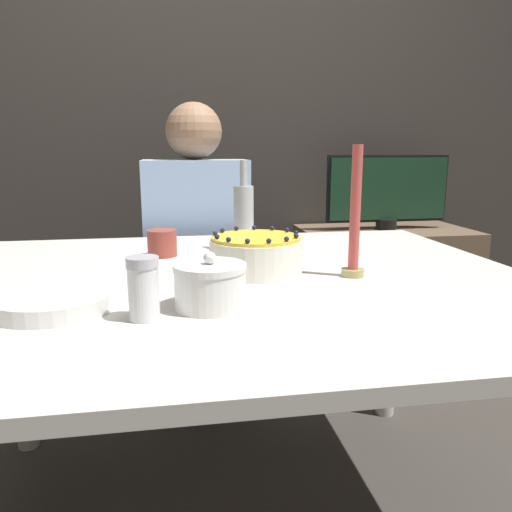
{
  "coord_description": "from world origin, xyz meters",
  "views": [
    {
      "loc": [
        -0.14,
        -1.15,
        1.02
      ],
      "look_at": [
        0.06,
        0.03,
        0.77
      ],
      "focal_mm": 35.0,
      "sensor_mm": 36.0,
      "label": 1
    }
  ],
  "objects": [
    {
      "name": "plate_stack",
      "position": [
        -0.37,
        -0.19,
        0.74
      ],
      "size": [
        0.23,
        0.23,
        0.03
      ],
      "color": "white",
      "rests_on": "dining_table"
    },
    {
      "name": "person_man_blue_shirt",
      "position": [
        -0.05,
        0.8,
        0.52
      ],
      "size": [
        0.4,
        0.34,
        1.2
      ],
      "rotation": [
        0.0,
        0.0,
        3.14
      ],
      "color": "#595960",
      "rests_on": "ground_plane"
    },
    {
      "name": "side_cabinet",
      "position": [
        0.89,
        1.12,
        0.32
      ],
      "size": [
        0.82,
        0.47,
        0.64
      ],
      "color": "brown",
      "rests_on": "ground_plane"
    },
    {
      "name": "candle",
      "position": [
        0.29,
        -0.04,
        0.85
      ],
      "size": [
        0.05,
        0.05,
        0.31
      ],
      "color": "tan",
      "rests_on": "dining_table"
    },
    {
      "name": "bottle",
      "position": [
        0.07,
        0.32,
        0.83
      ],
      "size": [
        0.06,
        0.06,
        0.27
      ],
      "color": "#B2B7BC",
      "rests_on": "dining_table"
    },
    {
      "name": "wall_behind",
      "position": [
        0.0,
        1.4,
        1.3
      ],
      "size": [
        8.0,
        0.05,
        2.6
      ],
      "color": "#38332D",
      "rests_on": "ground_plane"
    },
    {
      "name": "cake",
      "position": [
        0.06,
        0.03,
        0.77
      ],
      "size": [
        0.23,
        0.23,
        0.1
      ],
      "color": "white",
      "rests_on": "dining_table"
    },
    {
      "name": "sugar_bowl",
      "position": [
        -0.07,
        -0.23,
        0.77
      ],
      "size": [
        0.14,
        0.14,
        0.11
      ],
      "color": "white",
      "rests_on": "dining_table"
    },
    {
      "name": "sugar_shaker",
      "position": [
        -0.2,
        -0.28,
        0.78
      ],
      "size": [
        0.06,
        0.06,
        0.12
      ],
      "color": "white",
      "rests_on": "dining_table"
    },
    {
      "name": "cup",
      "position": [
        -0.17,
        0.27,
        0.76
      ],
      "size": [
        0.08,
        0.08,
        0.08
      ],
      "color": "#993D33",
      "rests_on": "dining_table"
    },
    {
      "name": "dining_table",
      "position": [
        0.0,
        0.0,
        0.63
      ],
      "size": [
        1.45,
        1.2,
        0.72
      ],
      "color": "beige",
      "rests_on": "ground_plane"
    },
    {
      "name": "tv_monitor",
      "position": [
        0.89,
        1.12,
        0.83
      ],
      "size": [
        0.61,
        0.1,
        0.36
      ],
      "color": "black",
      "rests_on": "side_cabinet"
    }
  ]
}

